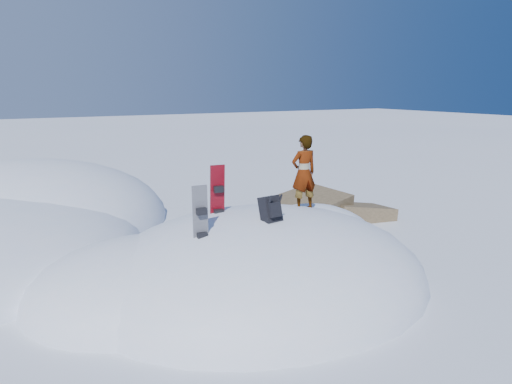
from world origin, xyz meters
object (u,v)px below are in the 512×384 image
snowboard_red (218,203)px  backpack (271,209)px  person (304,173)px  snowboard_dark (201,226)px

snowboard_red → backpack: size_ratio=2.76×
person → snowboard_dark: bearing=18.5°
snowboard_red → snowboard_dark: size_ratio=1.09×
snowboard_dark → backpack: (1.35, -0.12, 0.16)m
snowboard_red → person: (1.90, -0.26, 0.49)m
backpack → person: bearing=26.4°
snowboard_red → backpack: (0.53, -1.16, 0.06)m
snowboard_dark → backpack: 1.37m
snowboard_dark → person: (2.72, 0.78, 0.58)m
snowboard_dark → person: person is taller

